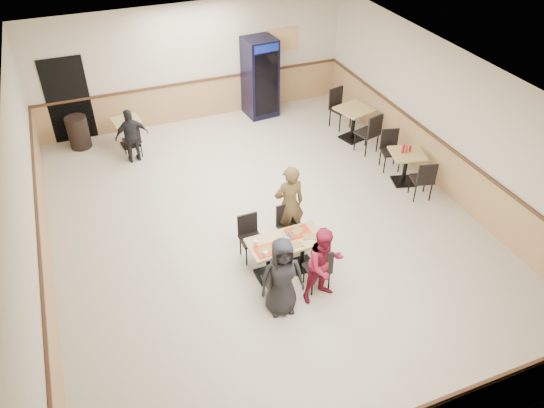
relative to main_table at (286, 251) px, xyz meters
name	(u,v)px	position (x,y,z in m)	size (l,w,h in m)	color
ground	(266,226)	(0.14, 1.30, -0.46)	(10.00, 10.00, 0.00)	beige
room_shell	(297,127)	(1.91, 3.84, 0.11)	(10.00, 10.00, 10.00)	silver
main_table	(286,251)	(0.00, 0.00, 0.00)	(1.32, 0.67, 0.70)	black
main_chairs	(283,252)	(-0.05, 0.00, -0.02)	(1.18, 1.55, 0.89)	black
diner_woman_left	(282,277)	(-0.41, -0.80, 0.25)	(0.70, 0.46, 1.43)	black
diner_woman_right	(324,265)	(0.34, -0.79, 0.24)	(0.68, 0.53, 1.40)	maroon
diner_man_opposite	(289,204)	(0.41, 0.80, 0.34)	(0.59, 0.38, 1.61)	brown
lone_diner	(132,136)	(-1.79, 4.73, 0.18)	(0.76, 0.32, 1.29)	black
tabletop_clutter	(285,241)	(-0.03, -0.05, 0.26)	(1.15, 0.58, 0.12)	red
side_table_near	(406,163)	(3.50, 1.62, 0.03)	(0.84, 0.84, 0.74)	black
side_table_near_chair_south	(422,178)	(3.50, 1.03, 0.00)	(0.43, 0.43, 0.94)	black
side_table_near_chair_north	(391,151)	(3.50, 2.22, 0.00)	(0.43, 0.43, 0.94)	black
side_table_far	(354,119)	(3.40, 3.76, 0.08)	(0.94, 0.94, 0.82)	black
side_table_far_chair_south	(367,132)	(3.40, 3.10, 0.06)	(0.48, 0.48, 1.04)	black
side_table_far_chair_north	(341,109)	(3.40, 4.42, 0.06)	(0.48, 0.48, 1.04)	black
condiment_caddy	(406,149)	(3.47, 1.67, 0.37)	(0.23, 0.06, 0.20)	#B50C28
back_table	(128,128)	(-1.79, 5.50, -0.01)	(0.70, 0.70, 0.68)	black
back_table_chair_lone	(132,140)	(-1.79, 4.95, -0.04)	(0.40, 0.40, 0.86)	black
pepsi_cooler	(260,77)	(1.77, 5.89, 0.57)	(0.84, 0.85, 2.06)	black
trash_bin	(78,132)	(-2.91, 5.85, -0.07)	(0.50, 0.50, 0.79)	black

